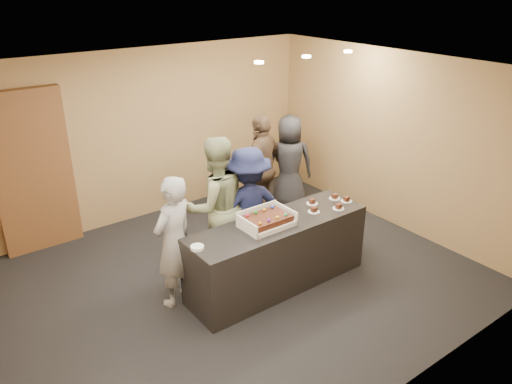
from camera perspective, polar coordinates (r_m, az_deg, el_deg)
room at (r=6.00m, az=-2.92°, el=0.69°), size 6.04×6.00×2.70m
serving_counter at (r=6.35m, az=2.48°, el=-7.05°), size 2.40×0.70×0.90m
storage_cabinet at (r=7.58m, az=-24.16°, el=2.04°), size 1.05×0.15×2.32m
cake_box at (r=6.03m, az=1.14°, el=-3.43°), size 0.62×0.43×0.18m
sheet_cake at (r=5.99m, az=1.28°, el=-3.06°), size 0.53×0.37×0.11m
plate_stack at (r=5.58m, az=-6.74°, el=-6.32°), size 0.15×0.15×0.04m
slice_a at (r=6.40m, az=6.63°, el=-2.09°), size 0.15×0.15×0.07m
slice_b at (r=6.63m, az=6.43°, el=-1.16°), size 0.15×0.15×0.07m
slice_c at (r=6.53m, az=9.41°, el=-1.72°), size 0.15×0.15×0.07m
slice_d at (r=6.82m, az=8.98°, el=-0.58°), size 0.15×0.15×0.07m
slice_e at (r=6.76m, az=10.30°, el=-0.88°), size 0.15×0.15×0.07m
person_server_grey at (r=5.93m, az=-9.34°, el=-5.64°), size 0.70×0.57×1.64m
person_sage_man at (r=6.47m, az=-4.62°, el=-1.61°), size 1.00×0.83×1.87m
person_navy_man at (r=6.59m, az=-0.89°, el=-1.92°), size 1.20×0.84×1.69m
person_brown_extra at (r=7.84m, az=0.73°, el=2.67°), size 1.12×0.80×1.76m
person_dark_suit at (r=8.27m, az=3.82°, el=3.26°), size 0.95×0.85×1.63m
ceiling_spotlights at (r=6.98m, az=5.78°, el=15.16°), size 1.72×0.12×0.03m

